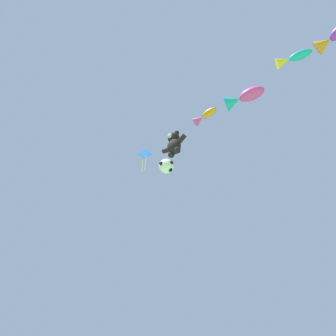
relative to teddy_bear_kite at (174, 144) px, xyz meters
name	(u,v)px	position (x,y,z in m)	size (l,w,h in m)	color
teddy_bear_kite	(174,144)	(0.00, 0.00, 0.00)	(1.97, 0.87, 2.00)	black
soccer_ball_kite	(166,166)	(-0.42, -0.23, -1.81)	(0.95, 0.94, 0.87)	white
fish_kite_tangerine	(204,116)	(1.96, 0.81, 1.76)	(1.65, 0.70, 0.62)	orange
fish_kite_magenta	(242,98)	(4.50, 1.21, 1.43)	(2.46, 1.57, 0.97)	#E53F9E
fish_kite_teal	(292,59)	(7.68, 1.21, 1.60)	(1.88, 1.18, 0.61)	#19ADB2
fish_kite_violet	(333,38)	(9.68, 1.80, 1.76)	(1.90, 0.89, 0.88)	purple
diamond_kite	(145,155)	(-3.38, 0.41, 1.90)	(0.73, 0.88, 2.37)	blue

